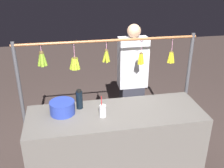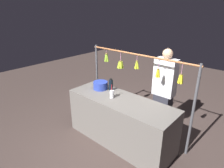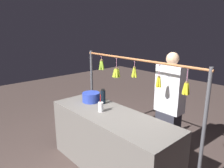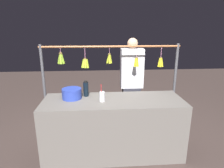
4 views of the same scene
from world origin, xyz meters
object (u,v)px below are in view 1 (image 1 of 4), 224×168
at_px(water_bottle, 79,99).
at_px(drink_cup, 103,111).
at_px(blue_bucket, 62,108).
at_px(vendor_person, 132,83).

xyz_separation_m(water_bottle, drink_cup, (-0.23, 0.24, -0.04)).
distance_m(blue_bucket, drink_cup, 0.46).
bearing_deg(vendor_person, water_bottle, 37.77).
height_order(blue_bucket, drink_cup, drink_cup).
relative_size(drink_cup, vendor_person, 0.15).
height_order(drink_cup, vendor_person, vendor_person).
bearing_deg(water_bottle, blue_bucket, 23.04).
bearing_deg(drink_cup, blue_bucket, -19.32).
distance_m(water_bottle, blue_bucket, 0.22).
distance_m(blue_bucket, vendor_person, 1.22).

